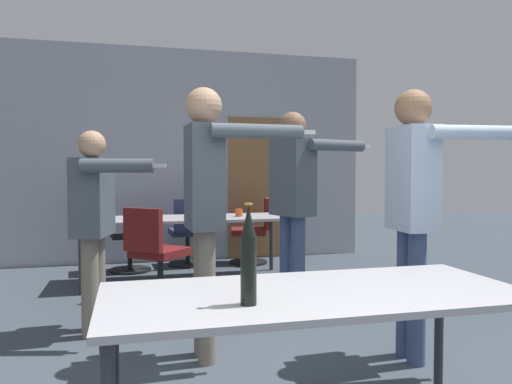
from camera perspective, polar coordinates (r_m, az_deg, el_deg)
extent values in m
cube|color=#A3A8B2|center=(7.17, -8.41, 4.16)|extent=(5.31, 0.10, 2.99)
cube|color=olive|center=(7.32, 0.26, 0.49)|extent=(0.90, 0.02, 2.05)
cube|color=#A8A8AD|center=(2.28, 6.77, -11.49)|extent=(1.88, 0.82, 0.03)
cylinder|color=#2D2D33|center=(2.59, -15.93, -18.43)|extent=(0.05, 0.05, 0.71)
cylinder|color=#2D2D33|center=(3.08, 20.17, -15.03)|extent=(0.05, 0.05, 0.71)
cube|color=#A8A8AD|center=(5.81, -7.98, -3.03)|extent=(2.37, 0.83, 0.03)
cylinder|color=#2D2D33|center=(5.49, -19.39, -7.34)|extent=(0.05, 0.05, 0.71)
cylinder|color=#2D2D33|center=(5.75, 3.76, -6.78)|extent=(0.05, 0.05, 0.71)
cylinder|color=#2D2D33|center=(6.19, -18.81, -6.23)|extent=(0.05, 0.05, 0.71)
cylinder|color=#2D2D33|center=(6.42, 1.76, -5.80)|extent=(0.05, 0.05, 0.71)
cylinder|color=slate|center=(4.24, -17.70, -9.78)|extent=(0.13, 0.13, 0.77)
cylinder|color=slate|center=(4.07, -18.43, -10.29)|extent=(0.13, 0.13, 0.77)
cube|color=#4C5660|center=(4.06, -18.18, -0.55)|extent=(0.33, 0.47, 0.60)
sphere|color=tan|center=(4.06, -18.26, 5.20)|extent=(0.21, 0.21, 0.21)
cylinder|color=#4C5660|center=(4.31, -17.14, -0.64)|extent=(0.10, 0.10, 0.52)
cylinder|color=#4C5660|center=(3.73, -15.60, 2.93)|extent=(0.53, 0.22, 0.10)
cube|color=white|center=(3.67, -11.19, 2.98)|extent=(0.13, 0.06, 0.03)
cylinder|color=#3D4C75|center=(4.62, 3.51, -8.00)|extent=(0.13, 0.13, 0.87)
cylinder|color=#3D4C75|center=(4.48, 4.83, -8.33)|extent=(0.13, 0.13, 0.87)
cube|color=#4C5660|center=(4.47, 4.19, 1.68)|extent=(0.35, 0.46, 0.69)
sphere|color=#936B4C|center=(4.49, 4.21, 7.60)|extent=(0.24, 0.24, 0.24)
cylinder|color=#4C5660|center=(4.68, 2.32, 1.56)|extent=(0.10, 0.10, 0.59)
cylinder|color=#4C5660|center=(4.47, 9.24, 5.29)|extent=(0.59, 0.28, 0.10)
cube|color=white|center=(4.69, 12.24, 5.13)|extent=(0.13, 0.07, 0.03)
cylinder|color=#3D4C75|center=(3.63, 16.68, -10.94)|extent=(0.12, 0.12, 0.88)
cylinder|color=#3D4C75|center=(3.49, 17.88, -11.49)|extent=(0.12, 0.12, 0.88)
cube|color=silver|center=(3.46, 17.43, 1.49)|extent=(0.24, 0.40, 0.69)
sphere|color=#936B4C|center=(3.49, 17.52, 9.17)|extent=(0.24, 0.24, 0.24)
cylinder|color=silver|center=(3.67, 15.73, 1.43)|extent=(0.09, 0.09, 0.60)
cylinder|color=silver|center=(3.42, 23.80, 6.25)|extent=(0.60, 0.14, 0.09)
cylinder|color=slate|center=(3.51, -6.15, -11.24)|extent=(0.12, 0.12, 0.88)
cylinder|color=slate|center=(3.36, -5.66, -11.87)|extent=(0.12, 0.12, 0.88)
cube|color=#4C5660|center=(3.33, -5.97, 1.73)|extent=(0.23, 0.39, 0.70)
sphere|color=tan|center=(3.36, -6.00, 9.76)|extent=(0.24, 0.24, 0.24)
cylinder|color=#4C5660|center=(3.57, -6.65, 1.63)|extent=(0.09, 0.09, 0.60)
cylinder|color=#4C5660|center=(3.18, 0.15, 6.98)|extent=(0.60, 0.11, 0.09)
cube|color=white|center=(3.29, 5.72, 6.81)|extent=(0.12, 0.04, 0.03)
cylinder|color=black|center=(6.94, -0.89, -8.01)|extent=(0.52, 0.52, 0.03)
cylinder|color=black|center=(6.91, -0.89, -6.37)|extent=(0.06, 0.06, 0.37)
cube|color=maroon|center=(6.88, -0.89, -4.52)|extent=(0.55, 0.55, 0.08)
cube|color=maroon|center=(6.86, 1.28, -2.44)|extent=(0.15, 0.44, 0.42)
cylinder|color=black|center=(6.60, -14.19, -8.63)|extent=(0.52, 0.52, 0.03)
cylinder|color=black|center=(6.56, -14.21, -6.78)|extent=(0.06, 0.06, 0.40)
cube|color=black|center=(6.53, -14.24, -4.69)|extent=(0.51, 0.51, 0.08)
cube|color=black|center=(6.48, -16.55, -2.55)|extent=(0.11, 0.44, 0.42)
cylinder|color=black|center=(5.21, -10.85, -11.56)|extent=(0.52, 0.52, 0.03)
cylinder|color=black|center=(5.17, -10.87, -9.33)|extent=(0.06, 0.06, 0.39)
cube|color=maroon|center=(5.12, -10.89, -6.78)|extent=(0.65, 0.65, 0.08)
cube|color=maroon|center=(4.89, -12.82, -4.28)|extent=(0.36, 0.34, 0.42)
cylinder|color=black|center=(6.87, -7.80, -8.14)|extent=(0.52, 0.52, 0.03)
cylinder|color=black|center=(6.84, -7.81, -6.45)|extent=(0.06, 0.06, 0.38)
cube|color=navy|center=(6.81, -7.82, -4.54)|extent=(0.48, 0.48, 0.08)
cube|color=navy|center=(6.53, -7.46, -2.63)|extent=(0.44, 0.08, 0.42)
cylinder|color=black|center=(2.01, -0.86, -8.96)|extent=(0.07, 0.07, 0.27)
cone|color=black|center=(1.98, -0.86, -3.29)|extent=(0.06, 0.06, 0.12)
cylinder|color=gold|center=(1.97, -0.87, -1.38)|extent=(0.03, 0.03, 0.01)
cylinder|color=#E05123|center=(5.86, -1.97, -2.39)|extent=(0.08, 0.08, 0.09)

